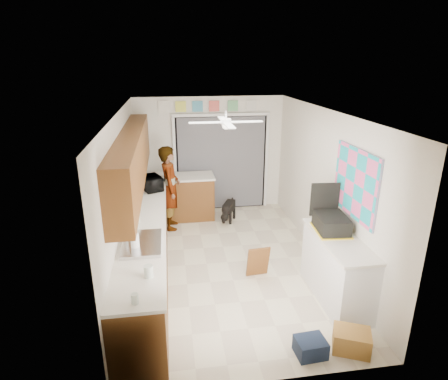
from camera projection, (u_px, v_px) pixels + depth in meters
name	position (u px, v px, depth m)	size (l,w,h in m)	color
floor	(228.00, 262.00, 6.30)	(5.00, 5.00, 0.00)	beige
ceiling	(228.00, 112.00, 5.47)	(5.00, 5.00, 0.00)	white
wall_back	(210.00, 155.00, 8.22)	(3.20, 3.20, 0.00)	white
wall_front	(269.00, 280.00, 3.55)	(3.20, 3.20, 0.00)	white
wall_left	(124.00, 198.00, 5.66)	(5.00, 5.00, 0.00)	white
wall_right	(324.00, 187.00, 6.11)	(5.00, 5.00, 0.00)	white
left_base_cabinets	(147.00, 243.00, 5.97)	(0.60, 4.80, 0.90)	brown
left_countertop	(146.00, 216.00, 5.81)	(0.62, 4.80, 0.04)	white
upper_cabinets	(132.00, 159.00, 5.69)	(0.32, 4.00, 0.80)	brown
sink_basin	(142.00, 244.00, 4.87)	(0.50, 0.76, 0.06)	silver
faucet	(126.00, 238.00, 4.81)	(0.03, 0.03, 0.22)	silver
peninsula_base	(190.00, 198.00, 7.94)	(1.00, 0.60, 0.90)	brown
peninsula_top	(189.00, 177.00, 7.79)	(1.04, 0.64, 0.04)	white
back_opening_recess	(221.00, 163.00, 8.29)	(2.00, 0.06, 2.10)	black
curtain_panel	(222.00, 164.00, 8.25)	(1.90, 0.03, 2.05)	slate
door_trim_left	(175.00, 165.00, 8.12)	(0.06, 0.04, 2.10)	white
door_trim_right	(266.00, 162.00, 8.40)	(0.06, 0.04, 2.10)	white
door_trim_head	(221.00, 115.00, 7.91)	(2.10, 0.04, 0.06)	white
header_frame_0	(181.00, 107.00, 7.76)	(0.22, 0.02, 0.22)	#D8DE4A
header_frame_1	(198.00, 106.00, 7.81)	(0.22, 0.02, 0.22)	#4597B8
header_frame_2	(214.00, 106.00, 7.86)	(0.22, 0.02, 0.22)	#DE5C53
header_frame_3	(233.00, 106.00, 7.91)	(0.22, 0.02, 0.22)	#66B377
header_frame_4	(251.00, 105.00, 7.97)	(0.22, 0.02, 0.22)	silver
route66_sign	(164.00, 107.00, 7.71)	(0.22, 0.02, 0.26)	silver
right_counter_base	(337.00, 270.00, 5.22)	(0.50, 1.40, 0.90)	white
right_counter_top	(339.00, 240.00, 5.06)	(0.54, 1.44, 0.04)	white
abstract_painting	(355.00, 183.00, 5.04)	(0.03, 1.15, 0.95)	#FD5D9F
ceiling_fan	(226.00, 122.00, 5.72)	(1.14, 1.14, 0.24)	white
microwave	(152.00, 183.00, 6.90)	(0.47, 0.32, 0.26)	black
soap_bottle	(136.00, 214.00, 5.47)	(0.12, 0.12, 0.30)	silver
jar_a	(149.00, 271.00, 4.13)	(0.10, 0.10, 0.14)	silver
jar_b	(135.00, 299.00, 3.69)	(0.07, 0.07, 0.11)	silver
paper_towel_roll	(135.00, 242.00, 4.71)	(0.11, 0.11, 0.23)	white
suitcase	(331.00, 223.00, 5.24)	(0.40, 0.54, 0.23)	black
suitcase_rim	(331.00, 230.00, 5.27)	(0.44, 0.58, 0.02)	yellow
suitcase_lid	(325.00, 199.00, 5.43)	(0.42, 0.03, 0.50)	black
cardboard_box	(351.00, 341.00, 4.35)	(0.42, 0.31, 0.26)	#B58738
navy_crate	(310.00, 347.00, 4.29)	(0.34, 0.28, 0.21)	#162037
cabinet_door_panel	(258.00, 262.00, 5.80)	(0.35, 0.03, 0.52)	brown
man	(170.00, 188.00, 7.34)	(0.61, 0.40, 1.68)	white
dog	(229.00, 210.00, 7.84)	(0.25, 0.59, 0.47)	black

